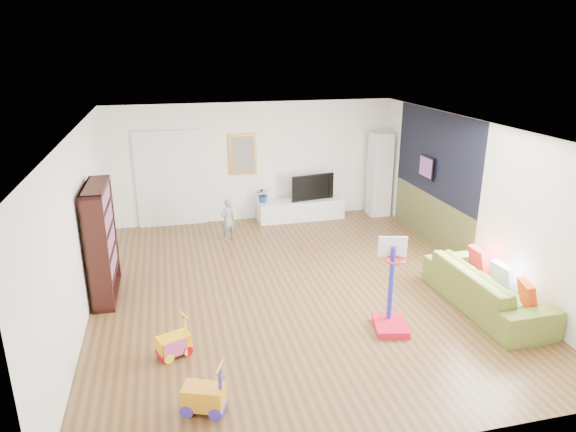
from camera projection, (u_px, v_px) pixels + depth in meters
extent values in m
cube|color=brown|center=(294.00, 288.00, 8.67)|extent=(6.50, 7.50, 0.00)
cube|color=white|center=(294.00, 128.00, 7.80)|extent=(6.50, 7.50, 0.00)
cube|color=white|center=(254.00, 162.00, 11.69)|extent=(6.50, 0.00, 2.70)
cube|color=silver|center=(392.00, 334.00, 4.78)|extent=(6.50, 0.00, 2.70)
cube|color=silver|center=(79.00, 228.00, 7.51)|extent=(0.00, 7.50, 2.70)
cube|color=silver|center=(474.00, 198.00, 8.96)|extent=(0.00, 7.50, 2.70)
cube|color=black|center=(436.00, 154.00, 10.08)|extent=(0.01, 3.20, 1.70)
cube|color=brown|center=(430.00, 219.00, 10.51)|extent=(0.01, 3.20, 1.00)
cube|color=white|center=(169.00, 180.00, 11.33)|extent=(1.45, 0.06, 2.10)
cube|color=gold|center=(243.00, 154.00, 11.53)|extent=(0.62, 0.06, 0.92)
cube|color=#7F3F8C|center=(427.00, 167.00, 10.35)|extent=(0.04, 0.56, 0.46)
cube|color=silver|center=(301.00, 210.00, 11.98)|extent=(2.02, 0.54, 0.47)
cube|color=silver|center=(380.00, 174.00, 12.09)|extent=(0.46, 0.46, 1.98)
cube|color=black|center=(102.00, 242.00, 8.13)|extent=(0.35, 1.28, 1.86)
imported|color=#606D27|center=(486.00, 288.00, 7.91)|extent=(0.95, 2.32, 0.67)
cube|color=red|center=(393.00, 287.00, 7.19)|extent=(0.59, 0.66, 1.36)
cube|color=#FCB801|center=(173.00, 337.00, 6.70)|extent=(0.48, 0.39, 0.55)
cube|color=orange|center=(203.00, 388.00, 5.66)|extent=(0.53, 0.43, 0.61)
cube|color=#E746A4|center=(174.00, 338.00, 6.70)|extent=(0.46, 0.38, 0.52)
imported|color=gray|center=(228.00, 220.00, 10.63)|extent=(0.39, 0.33, 0.90)
imported|color=black|center=(311.00, 186.00, 11.90)|extent=(1.06, 0.32, 0.60)
imported|color=navy|center=(263.00, 194.00, 11.68)|extent=(0.34, 0.30, 0.38)
cube|color=#B5350A|center=(527.00, 295.00, 7.28)|extent=(0.21, 0.42, 0.40)
cube|color=white|center=(503.00, 276.00, 7.87)|extent=(0.14, 0.41, 0.41)
cube|color=red|center=(478.00, 259.00, 8.49)|extent=(0.11, 0.39, 0.39)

